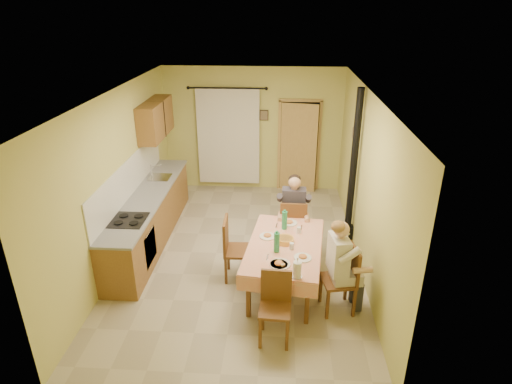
# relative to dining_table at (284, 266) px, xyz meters

# --- Properties ---
(floor) EXTENTS (4.00, 6.00, 0.01)m
(floor) POSITION_rel_dining_table_xyz_m (-0.74, 0.90, -0.38)
(floor) COLOR tan
(floor) RESTS_ON ground
(room_shell) EXTENTS (4.04, 6.04, 2.82)m
(room_shell) POSITION_rel_dining_table_xyz_m (-0.74, 0.90, 1.44)
(room_shell) COLOR #C8C466
(room_shell) RESTS_ON ground
(kitchen_run) EXTENTS (0.64, 3.64, 1.56)m
(kitchen_run) POSITION_rel_dining_table_xyz_m (-2.45, 1.30, 0.10)
(kitchen_run) COLOR brown
(kitchen_run) RESTS_ON ground
(upper_cabinets) EXTENTS (0.35, 1.40, 0.70)m
(upper_cabinets) POSITION_rel_dining_table_xyz_m (-2.56, 2.60, 1.57)
(upper_cabinets) COLOR brown
(upper_cabinets) RESTS_ON room_shell
(curtain) EXTENTS (1.70, 0.07, 2.22)m
(curtain) POSITION_rel_dining_table_xyz_m (-1.29, 3.80, 0.88)
(curtain) COLOR black
(curtain) RESTS_ON ground
(doorway) EXTENTS (0.96, 0.22, 2.15)m
(doorway) POSITION_rel_dining_table_xyz_m (0.30, 3.83, 0.67)
(doorway) COLOR black
(doorway) RESTS_ON ground
(dining_table) EXTENTS (1.28, 1.91, 0.76)m
(dining_table) POSITION_rel_dining_table_xyz_m (0.00, 0.00, 0.00)
(dining_table) COLOR #E5977A
(dining_table) RESTS_ON ground
(tableware) EXTENTS (0.76, 1.66, 0.33)m
(tableware) POSITION_rel_dining_table_xyz_m (0.01, -0.10, 0.45)
(tableware) COLOR white
(tableware) RESTS_ON dining_table
(chair_far) EXTENTS (0.46, 0.46, 1.01)m
(chair_far) POSITION_rel_dining_table_xyz_m (0.15, 1.06, -0.09)
(chair_far) COLOR brown
(chair_far) RESTS_ON ground
(chair_near) EXTENTS (0.42, 0.42, 0.95)m
(chair_near) POSITION_rel_dining_table_xyz_m (-0.12, -1.13, -0.09)
(chair_near) COLOR brown
(chair_near) RESTS_ON ground
(chair_right) EXTENTS (0.51, 0.51, 1.00)m
(chair_right) POSITION_rel_dining_table_xyz_m (0.77, -0.47, -0.09)
(chair_right) COLOR brown
(chair_right) RESTS_ON ground
(chair_left) EXTENTS (0.47, 0.47, 1.03)m
(chair_left) POSITION_rel_dining_table_xyz_m (-0.72, 0.23, -0.09)
(chair_left) COLOR brown
(chair_left) RESTS_ON ground
(man_far) EXTENTS (0.59, 0.47, 1.39)m
(man_far) POSITION_rel_dining_table_xyz_m (0.15, 1.08, 0.50)
(man_far) COLOR #38333D
(man_far) RESTS_ON chair_far
(man_right) EXTENTS (0.53, 0.62, 1.39)m
(man_right) POSITION_rel_dining_table_xyz_m (0.75, -0.48, 0.50)
(man_right) COLOR beige
(man_right) RESTS_ON chair_right
(stove_flue) EXTENTS (0.24, 0.24, 2.80)m
(stove_flue) POSITION_rel_dining_table_xyz_m (1.16, 1.50, 0.64)
(stove_flue) COLOR black
(stove_flue) RESTS_ON ground
(picture_back) EXTENTS (0.19, 0.03, 0.23)m
(picture_back) POSITION_rel_dining_table_xyz_m (-0.49, 3.87, 1.37)
(picture_back) COLOR black
(picture_back) RESTS_ON room_shell
(picture_right) EXTENTS (0.03, 0.31, 0.21)m
(picture_right) POSITION_rel_dining_table_xyz_m (1.23, 2.10, 1.47)
(picture_right) COLOR brown
(picture_right) RESTS_ON room_shell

